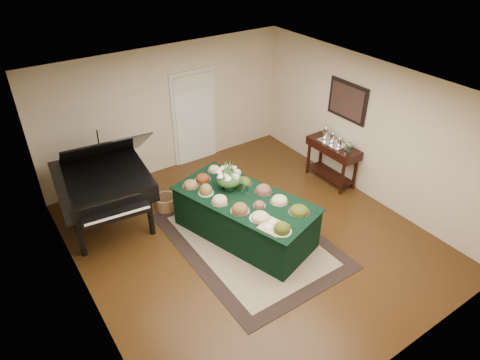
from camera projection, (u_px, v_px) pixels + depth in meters
ground at (250, 237)px, 7.57m from camera, size 6.00×6.00×0.00m
area_rug at (249, 240)px, 7.50m from camera, size 2.29×3.21×0.01m
kitchen_doorway at (194, 118)px, 9.36m from camera, size 1.05×0.07×2.10m
buffet_table at (245, 217)px, 7.41m from camera, size 1.83×2.68×0.80m
food_platters at (243, 196)px, 7.17m from camera, size 1.41×2.35×0.14m
cutting_board at (272, 225)px, 6.53m from camera, size 0.46×0.46×0.10m
green_goblets at (245, 188)px, 7.30m from camera, size 0.11×0.18×0.18m
floral_centerpiece at (229, 176)px, 7.29m from camera, size 0.45×0.45×0.45m
grand_piano at (103, 181)px, 7.39m from camera, size 1.79×1.97×1.85m
wicker_basket at (166, 202)px, 8.23m from camera, size 0.42×0.42×0.26m
mahogany_sideboard at (333, 153)px, 8.78m from camera, size 0.45×1.18×0.88m
tea_service at (334, 139)px, 8.62m from camera, size 0.34×0.74×0.30m
pink_bouquet at (350, 145)px, 8.31m from camera, size 0.17×0.17×0.22m
wall_painting at (347, 101)px, 8.31m from camera, size 0.05×0.95×0.75m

